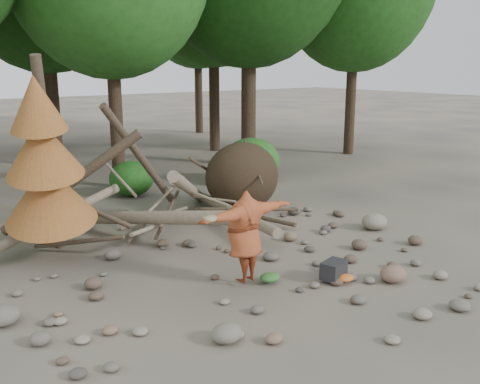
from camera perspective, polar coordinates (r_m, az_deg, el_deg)
ground at (r=10.71m, az=2.82°, el=-9.19°), size 120.00×120.00×0.00m
deadfall_pile at (r=14.82m, az=-1.42°, el=1.17°), size 8.55×5.24×3.30m
dead_conifer at (r=11.63m, az=-20.09°, el=2.69°), size 2.06×2.16×4.35m
bush_mid at (r=17.35m, az=-11.51°, el=1.42°), size 1.40×1.40×1.12m
bush_right at (r=18.77m, az=1.21°, el=3.36°), size 2.00×2.00×1.60m
frisbee_thrower at (r=10.08m, az=0.54°, el=-4.75°), size 2.31×0.89×1.78m
backpack at (r=10.68m, az=9.94°, el=-8.46°), size 0.59×0.47×0.34m
cloth_green at (r=10.46m, az=3.22°, el=-9.32°), size 0.41×0.35×0.16m
cloth_orange at (r=10.65m, az=11.16°, el=-9.22°), size 0.35×0.28×0.13m
boulder_front_left at (r=8.41m, az=-1.40°, el=-14.82°), size 0.49×0.44×0.29m
boulder_front_right at (r=10.90m, az=16.02°, el=-8.40°), size 0.54×0.48×0.32m
boulder_mid_right at (r=14.08m, az=14.16°, el=-3.08°), size 0.67×0.61×0.40m
boulder_mid_left at (r=9.68m, az=-23.98°, el=-11.93°), size 0.56×0.51×0.34m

